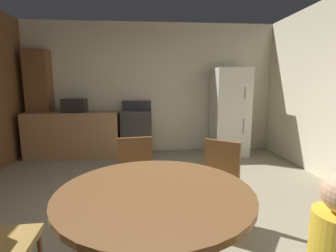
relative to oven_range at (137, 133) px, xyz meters
name	(u,v)px	position (x,y,z in m)	size (l,w,h in m)	color
ground_plane	(156,228)	(0.31, -2.71, -0.47)	(14.00, 14.00, 0.00)	gray
wall_back	(151,89)	(0.31, 0.40, 0.88)	(5.49, 0.12, 2.70)	beige
kitchen_counter	(74,134)	(-1.25, 0.00, -0.02)	(1.79, 0.60, 0.90)	#9E754C
pantry_column	(41,104)	(-1.92, 0.18, 0.58)	(0.44, 0.36, 2.10)	brown
oven_range	(137,133)	(0.00, 0.00, 0.00)	(0.60, 0.60, 1.10)	#2D2B28
refrigerator	(230,112)	(1.90, -0.05, 0.41)	(0.68, 0.68, 1.76)	silver
microwave	(74,105)	(-1.21, 0.00, 0.56)	(0.44, 0.32, 0.26)	black
dining_table	(155,212)	(0.28, -3.52, 0.14)	(1.27, 1.27, 0.76)	brown
chair_north	(137,174)	(0.11, -2.50, 0.03)	(0.46, 0.46, 0.87)	brown
chair_northeast	(217,179)	(0.92, -2.71, 0.03)	(0.56, 0.56, 0.87)	brown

